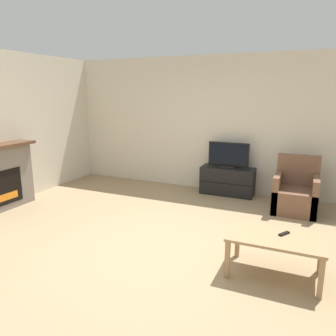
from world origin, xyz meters
TOP-DOWN VIEW (x-y plane):
  - ground_plane at (0.00, 0.00)m, footprint 24.00×24.00m
  - wall_back at (0.00, 2.86)m, footprint 12.00×0.06m
  - tv_stand at (0.17, 2.59)m, footprint 1.03×0.41m
  - tv at (0.17, 2.58)m, footprint 0.79×0.18m
  - armchair at (1.45, 2.15)m, footprint 0.70×0.76m
  - coffee_table at (1.37, -0.12)m, footprint 1.01×0.59m
  - remote at (1.44, -0.04)m, footprint 0.11×0.15m

SIDE VIEW (x-z plane):
  - ground_plane at x=0.00m, z-range 0.00..0.00m
  - tv_stand at x=0.17m, z-range 0.00..0.55m
  - armchair at x=1.45m, z-range -0.16..0.76m
  - coffee_table at x=1.37m, z-range 0.17..0.63m
  - remote at x=1.44m, z-range 0.46..0.48m
  - tv at x=0.17m, z-range 0.53..1.02m
  - wall_back at x=0.00m, z-range 0.00..2.70m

